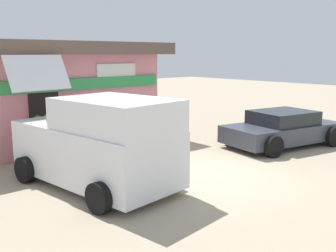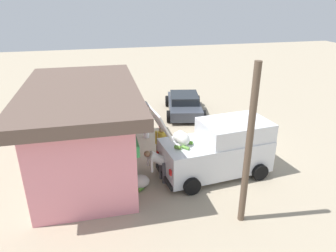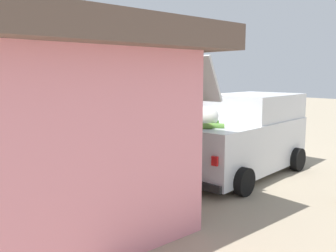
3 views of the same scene
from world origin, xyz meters
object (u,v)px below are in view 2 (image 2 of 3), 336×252
at_px(storefront_bar, 84,128).
at_px(delivery_van, 219,149).
at_px(customer_bending, 157,162).
at_px(paint_bucket, 146,134).
at_px(unloaded_banana_pile, 139,182).
at_px(vendor_standing, 162,142).
at_px(parked_sedan, 184,104).

height_order(storefront_bar, delivery_van, storefront_bar).
height_order(delivery_van, customer_bending, delivery_van).
xyz_separation_m(customer_bending, paint_bucket, (3.98, -0.26, -0.67)).
xyz_separation_m(customer_bending, unloaded_banana_pile, (-0.23, 0.71, -0.62)).
height_order(delivery_van, unloaded_banana_pile, delivery_van).
distance_m(customer_bending, paint_bucket, 4.05).
distance_m(vendor_standing, paint_bucket, 2.80).
xyz_separation_m(delivery_van, unloaded_banana_pile, (-0.35, 3.16, -0.81)).
xyz_separation_m(delivery_van, parked_sedan, (6.71, -0.56, -0.47)).
bearing_deg(storefront_bar, unloaded_banana_pile, -134.58).
height_order(customer_bending, unloaded_banana_pile, customer_bending).
distance_m(delivery_van, parked_sedan, 6.75).
xyz_separation_m(parked_sedan, unloaded_banana_pile, (-7.06, 3.72, -0.34)).
bearing_deg(unloaded_banana_pile, parked_sedan, -27.80).
distance_m(storefront_bar, parked_sedan, 7.74).
height_order(parked_sedan, customer_bending, customer_bending).
bearing_deg(delivery_van, customer_bending, 93.00).
distance_m(vendor_standing, customer_bending, 1.40).
bearing_deg(parked_sedan, customer_bending, 156.21).
relative_size(vendor_standing, customer_bending, 1.26).
bearing_deg(vendor_standing, storefront_bar, 85.48).
height_order(storefront_bar, unloaded_banana_pile, storefront_bar).
height_order(parked_sedan, vendor_standing, vendor_standing).
relative_size(delivery_van, customer_bending, 3.51).
distance_m(parked_sedan, unloaded_banana_pile, 7.99).
bearing_deg(paint_bucket, delivery_van, -150.41).
bearing_deg(storefront_bar, delivery_van, -105.97).
relative_size(storefront_bar, unloaded_banana_pile, 8.81).
distance_m(storefront_bar, customer_bending, 3.09).
distance_m(delivery_van, customer_bending, 2.46).
relative_size(storefront_bar, parked_sedan, 1.72).
distance_m(parked_sedan, paint_bucket, 3.98).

